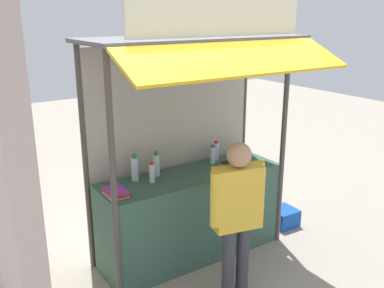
{
  "coord_description": "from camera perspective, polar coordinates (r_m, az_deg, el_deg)",
  "views": [
    {
      "loc": [
        -2.46,
        -3.7,
        2.72
      ],
      "look_at": [
        0.0,
        0.0,
        1.35
      ],
      "focal_mm": 40.15,
      "sensor_mm": 36.0,
      "label": 1
    }
  ],
  "objects": [
    {
      "name": "water_bottle_left",
      "position": [
        5.2,
        3.2,
        -0.92
      ],
      "size": [
        0.07,
        0.07,
        0.23
      ],
      "color": "silver",
      "rests_on": "stall_counter"
    },
    {
      "name": "banana_bunch_inner_right",
      "position": [
        3.84,
        -3.4,
        8.76
      ],
      "size": [
        0.09,
        0.09,
        0.26
      ],
      "color": "#332D23"
    },
    {
      "name": "plastic_crate",
      "position": [
        5.9,
        12.02,
        -9.46
      ],
      "size": [
        0.34,
        0.34,
        0.23
      ],
      "primitive_type": "cube",
      "rotation": [
        0.0,
        0.0,
        -0.04
      ],
      "color": "#194CB2",
      "rests_on": "ground"
    },
    {
      "name": "magazine_stack_mid_right",
      "position": [
        5.02,
        5.37,
        -2.74
      ],
      "size": [
        0.22,
        0.27,
        0.04
      ],
      "color": "green",
      "rests_on": "stall_counter"
    },
    {
      "name": "stall_structure",
      "position": [
        4.63,
        -0.61,
        4.38
      ],
      "size": [
        2.32,
        1.45,
        2.83
      ],
      "color": "#4C4742",
      "rests_on": "ground"
    },
    {
      "name": "ground_plane",
      "position": [
        5.21,
        0.0,
        -14.32
      ],
      "size": [
        20.0,
        20.0,
        0.0
      ],
      "primitive_type": "plane",
      "color": "#9E9384"
    },
    {
      "name": "water_bottle_rear_center",
      "position": [
        4.53,
        -5.33,
        -3.82
      ],
      "size": [
        0.06,
        0.06,
        0.22
      ],
      "color": "silver",
      "rests_on": "stall_counter"
    },
    {
      "name": "water_bottle_far_right",
      "position": [
        4.59,
        -7.61,
        -3.22
      ],
      "size": [
        0.08,
        0.08,
        0.28
      ],
      "color": "silver",
      "rests_on": "stall_counter"
    },
    {
      "name": "water_bottle_center",
      "position": [
        4.7,
        -4.76,
        -2.73
      ],
      "size": [
        0.08,
        0.08,
        0.27
      ],
      "color": "silver",
      "rests_on": "stall_counter"
    },
    {
      "name": "magazine_stack_front_right",
      "position": [
        4.3,
        -10.03,
        -6.32
      ],
      "size": [
        0.21,
        0.28,
        0.06
      ],
      "color": "white",
      "rests_on": "stall_counter"
    },
    {
      "name": "stall_counter",
      "position": [
        4.96,
        0.0,
        -9.4
      ],
      "size": [
        2.12,
        0.63,
        1.0
      ],
      "primitive_type": "cube",
      "color": "#385B4C",
      "rests_on": "ground"
    },
    {
      "name": "vendor_person",
      "position": [
        4.07,
        6.02,
        -8.46
      ],
      "size": [
        0.61,
        0.29,
        1.6
      ],
      "rotation": [
        0.0,
        0.0,
        2.92
      ],
      "color": "#383842",
      "rests_on": "ground"
    },
    {
      "name": "banana_bunch_rightmost",
      "position": [
        4.01,
        0.72,
        9.24
      ],
      "size": [
        0.11,
        0.11,
        0.27
      ],
      "color": "#332D23"
    },
    {
      "name": "water_bottle_mid_left",
      "position": [
        5.07,
        2.77,
        -1.44
      ],
      "size": [
        0.06,
        0.06,
        0.23
      ],
      "color": "silver",
      "rests_on": "stall_counter"
    }
  ]
}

